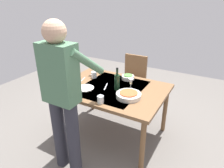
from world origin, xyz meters
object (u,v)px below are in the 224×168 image
object	(u,v)px
wine_glass_left	(92,68)
wine_bottle	(117,82)
dining_table	(112,92)
person_server	(63,93)
chair_near	(133,78)
water_cup_near_right	(94,75)
serving_bowl_pasta	(129,95)
water_cup_near_left	(100,99)
side_bowl_salad	(128,77)
dinner_plate_near	(85,88)
wine_glass_right	(131,82)

from	to	relation	value
wine_glass_left	wine_bottle	bearing A→B (deg)	154.63
dining_table	wine_bottle	size ratio (longest dim) A/B	4.72
dining_table	person_server	distance (m)	0.84
dining_table	chair_near	distance (m)	0.91
person_server	water_cup_near_right	distance (m)	0.98
wine_bottle	serving_bowl_pasta	world-z (taller)	wine_bottle
wine_bottle	serving_bowl_pasta	bearing A→B (deg)	150.23
wine_bottle	water_cup_near_right	world-z (taller)	wine_bottle
water_cup_near_left	side_bowl_salad	distance (m)	0.78
water_cup_near_right	dinner_plate_near	xyz separation A→B (m)	(-0.10, 0.36, -0.04)
side_bowl_salad	water_cup_near_left	bearing A→B (deg)	91.69
wine_glass_left	serving_bowl_pasta	world-z (taller)	wine_glass_left
water_cup_near_right	chair_near	bearing A→B (deg)	-113.26
side_bowl_salad	chair_near	bearing A→B (deg)	-74.62
water_cup_near_left	person_server	bearing A→B (deg)	56.46
person_server	dinner_plate_near	xyz separation A→B (m)	(0.15, -0.57, -0.22)
person_server	wine_glass_right	size ratio (longest dim) A/B	11.19
water_cup_near_right	dinner_plate_near	world-z (taller)	water_cup_near_right
dining_table	serving_bowl_pasta	bearing A→B (deg)	154.38
wine_glass_left	water_cup_near_right	bearing A→B (deg)	134.22
side_bowl_salad	wine_glass_left	bearing A→B (deg)	11.52
dining_table	serving_bowl_pasta	world-z (taller)	serving_bowl_pasta
wine_glass_left	water_cup_near_right	size ratio (longest dim) A/B	1.61
person_server	wine_bottle	distance (m)	0.79
wine_bottle	serving_bowl_pasta	size ratio (longest dim) A/B	0.99
wine_bottle	dinner_plate_near	size ratio (longest dim) A/B	1.29
wine_glass_left	water_cup_near_right	world-z (taller)	wine_glass_left
dinner_plate_near	dining_table	bearing A→B (deg)	-145.72
person_server	wine_glass_right	bearing A→B (deg)	-114.21
water_cup_near_left	side_bowl_salad	size ratio (longest dim) A/B	0.51
wine_glass_right	dining_table	bearing A→B (deg)	16.13
person_server	wine_bottle	world-z (taller)	person_server
wine_glass_right	side_bowl_salad	world-z (taller)	wine_glass_right
chair_near	wine_bottle	xyz separation A→B (m)	(-0.17, 0.91, 0.32)
wine_bottle	water_cup_near_right	xyz separation A→B (m)	(0.48, -0.18, -0.06)
wine_bottle	water_cup_near_right	bearing A→B (deg)	-20.94
wine_bottle	dining_table	bearing A→B (deg)	-13.32
water_cup_near_right	dining_table	bearing A→B (deg)	157.50
water_cup_near_right	side_bowl_salad	bearing A→B (deg)	-157.40
wine_glass_right	dinner_plate_near	world-z (taller)	wine_glass_right
chair_near	person_server	distance (m)	1.72
person_server	water_cup_near_left	xyz separation A→B (m)	(-0.23, -0.35, -0.18)
chair_near	wine_glass_right	xyz separation A→B (m)	(-0.32, 0.82, 0.32)
dining_table	water_cup_near_right	size ratio (longest dim) A/B	14.89
dining_table	wine_glass_left	bearing A→B (deg)	-27.34
wine_glass_left	wine_glass_right	distance (m)	0.73
wine_glass_right	side_bowl_salad	size ratio (longest dim) A/B	0.84
dinner_plate_near	chair_near	bearing A→B (deg)	-100.89
person_server	dinner_plate_near	bearing A→B (deg)	-75.16
wine_glass_left	side_bowl_salad	distance (m)	0.56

